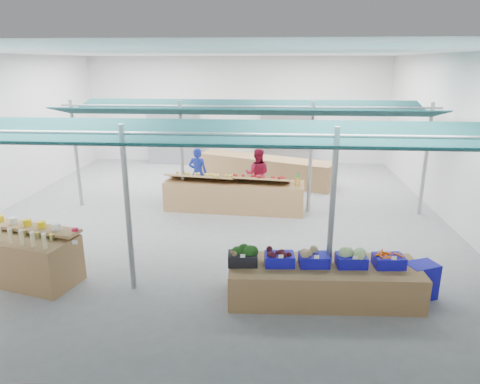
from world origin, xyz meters
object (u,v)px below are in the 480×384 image
Objects in this scene: fruit_counter at (234,196)px; crate_stack at (420,281)px; bottle_shelf at (25,256)px; vendor_left at (198,173)px; veg_counter at (323,282)px; vendor_right at (257,174)px.

fruit_counter is 5.95× the size of crate_stack.
vendor_left is (2.33, 5.40, 0.28)m from bottle_shelf.
vendor_left is at bearing 131.71° from crate_stack.
vendor_left reaches higher than veg_counter.
bottle_shelf is 5.89m from vendor_left.
vendor_left is at bearing 80.50° from bottle_shelf.
vendor_right is (4.13, 5.40, 0.28)m from bottle_shelf.
vendor_left is at bearing 116.94° from veg_counter.
bottle_shelf is at bearing 179.50° from crate_stack.
veg_counter is at bearing -174.24° from crate_stack.
vendor_right reaches higher than fruit_counter.
veg_counter is 4.94m from fruit_counter.
fruit_counter is (3.53, 4.30, -0.07)m from bottle_shelf.
vendor_right is at bearing 119.31° from crate_stack.
veg_counter is at bearing 11.46° from bottle_shelf.
vendor_right is (-3.07, 5.46, 0.44)m from crate_stack.
bottle_shelf reaches higher than veg_counter.
bottle_shelf is 5.56m from fruit_counter.
veg_counter is 2.13× the size of vendor_left.
veg_counter is 2.13× the size of vendor_right.
fruit_counter is 5.70m from crate_stack.
crate_stack is 0.42× the size of vendor_left.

